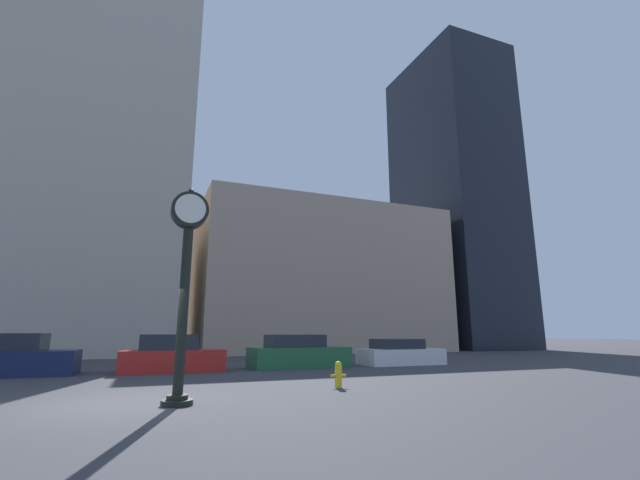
{
  "coord_description": "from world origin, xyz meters",
  "views": [
    {
      "loc": [
        0.5,
        -10.85,
        1.54
      ],
      "look_at": [
        9.28,
        10.8,
        6.6
      ],
      "focal_mm": 24.0,
      "sensor_mm": 36.0,
      "label": 1
    }
  ],
  "objects_px": {
    "car_red": "(172,356)",
    "fire_hydrant_near": "(338,374)",
    "car_navy": "(12,358)",
    "car_green": "(298,354)",
    "street_clock": "(186,267)",
    "car_white": "(400,354)"
  },
  "relations": [
    {
      "from": "car_green",
      "to": "car_white",
      "type": "distance_m",
      "value": 5.22
    },
    {
      "from": "car_red",
      "to": "car_green",
      "type": "distance_m",
      "value": 5.39
    },
    {
      "from": "street_clock",
      "to": "fire_hydrant_near",
      "type": "distance_m",
      "value": 5.4
    },
    {
      "from": "car_green",
      "to": "car_white",
      "type": "relative_size",
      "value": 1.13
    },
    {
      "from": "car_navy",
      "to": "car_red",
      "type": "bearing_deg",
      "value": -1.65
    },
    {
      "from": "street_clock",
      "to": "car_white",
      "type": "xyz_separation_m",
      "value": [
        10.96,
        8.42,
        -2.49
      ]
    },
    {
      "from": "fire_hydrant_near",
      "to": "car_green",
      "type": "bearing_deg",
      "value": 79.97
    },
    {
      "from": "street_clock",
      "to": "car_green",
      "type": "bearing_deg",
      "value": 56.16
    },
    {
      "from": "car_navy",
      "to": "car_green",
      "type": "height_order",
      "value": "car_navy"
    },
    {
      "from": "street_clock",
      "to": "car_red",
      "type": "distance_m",
      "value": 8.89
    },
    {
      "from": "car_green",
      "to": "car_white",
      "type": "bearing_deg",
      "value": -4.68
    },
    {
      "from": "car_red",
      "to": "car_white",
      "type": "xyz_separation_m",
      "value": [
        10.61,
        -0.13,
        -0.09
      ]
    },
    {
      "from": "street_clock",
      "to": "car_navy",
      "type": "bearing_deg",
      "value": 120.09
    },
    {
      "from": "car_red",
      "to": "car_green",
      "type": "relative_size",
      "value": 0.88
    },
    {
      "from": "car_navy",
      "to": "car_red",
      "type": "xyz_separation_m",
      "value": [
        5.47,
        -0.3,
        -0.02
      ]
    },
    {
      "from": "car_navy",
      "to": "car_red",
      "type": "relative_size",
      "value": 1.06
    },
    {
      "from": "car_navy",
      "to": "fire_hydrant_near",
      "type": "height_order",
      "value": "car_navy"
    },
    {
      "from": "street_clock",
      "to": "car_navy",
      "type": "xyz_separation_m",
      "value": [
        -5.13,
        8.85,
        -2.37
      ]
    },
    {
      "from": "street_clock",
      "to": "car_red",
      "type": "relative_size",
      "value": 1.22
    },
    {
      "from": "car_red",
      "to": "fire_hydrant_near",
      "type": "xyz_separation_m",
      "value": [
        4.14,
        -7.08,
        -0.24
      ]
    },
    {
      "from": "car_white",
      "to": "fire_hydrant_near",
      "type": "relative_size",
      "value": 5.49
    },
    {
      "from": "car_white",
      "to": "fire_hydrant_near",
      "type": "height_order",
      "value": "car_white"
    }
  ]
}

